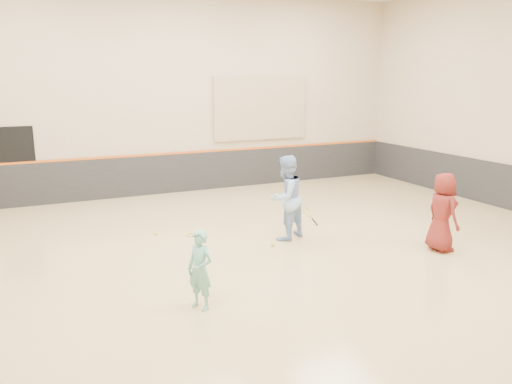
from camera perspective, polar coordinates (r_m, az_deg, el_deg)
name	(u,v)px	position (r m, az deg, el deg)	size (l,w,h in m)	color
room	(260,213)	(9.99, 0.44, -2.40)	(15.04, 12.04, 6.22)	tan
wainscot_back	(178,173)	(15.52, -8.93, 2.16)	(14.90, 0.04, 1.20)	#232326
accent_stripe	(177,153)	(15.40, -9.00, 4.42)	(14.90, 0.03, 0.06)	#D85914
acoustic_panel	(261,108)	(16.24, 0.53, 9.54)	(3.20, 0.08, 2.00)	tan
doorway	(14,168)	(14.90, -25.90, 2.53)	(1.10, 0.05, 2.20)	black
girl	(200,270)	(7.66, -6.40, -8.85)	(0.45, 0.30, 1.24)	#6CBBA8
instructor	(286,198)	(10.79, 3.44, -0.66)	(0.90, 0.70, 1.84)	#96B7E7
young_man	(443,212)	(10.76, 20.54, -2.16)	(0.79, 0.51, 1.61)	maroon
held_racket	(307,212)	(10.74, 5.86, -2.29)	(0.43, 0.43, 0.47)	#9CBB29
spare_racket	(193,234)	(11.30, -7.22, -4.79)	(0.64, 0.64, 0.07)	#CBD12D
ball_under_racket	(273,245)	(10.51, 1.93, -6.07)	(0.07, 0.07, 0.07)	#B2C72E
ball_in_hand	(450,203)	(10.71, 21.27, -1.21)	(0.07, 0.07, 0.07)	#D6E635
ball_beside_spare	(156,234)	(11.48, -11.39, -4.67)	(0.07, 0.07, 0.07)	#D1E735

